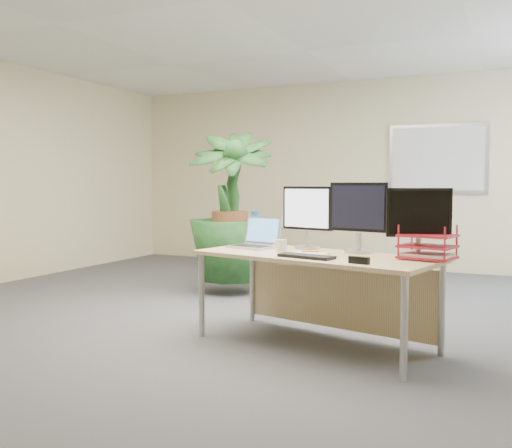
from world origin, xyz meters
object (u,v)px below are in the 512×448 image
at_px(floor_plant, 230,226).
at_px(monitor_left, 308,213).
at_px(laptop, 256,240).
at_px(desk, 321,272).
at_px(monitor_right, 359,213).

bearing_deg(floor_plant, monitor_left, -42.73).
relative_size(monitor_left, laptop, 1.21).
relative_size(floor_plant, monitor_left, 2.99).
height_order(desk, monitor_left, monitor_left).
bearing_deg(monitor_left, desk, -49.85).
bearing_deg(desk, monitor_left, 130.15).
height_order(monitor_right, laptop, monitor_right).
height_order(monitor_left, monitor_right, monitor_right).
distance_m(monitor_left, laptop, 0.48).
relative_size(desk, laptop, 4.61).
distance_m(desk, floor_plant, 2.15).
bearing_deg(desk, floor_plant, 136.25).
distance_m(monitor_right, laptop, 0.89).
height_order(desk, floor_plant, floor_plant).
relative_size(desk, monitor_right, 3.60).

